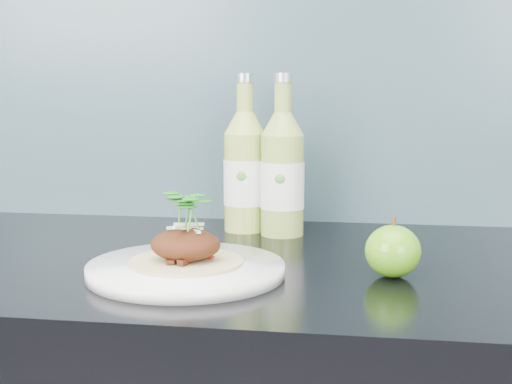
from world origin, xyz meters
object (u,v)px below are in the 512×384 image
at_px(green_apple, 393,251).
at_px(cider_bottle_left, 245,172).
at_px(dinner_plate, 186,269).
at_px(cider_bottle_right, 282,174).

height_order(green_apple, cider_bottle_left, cider_bottle_left).
bearing_deg(green_apple, dinner_plate, -172.11).
bearing_deg(dinner_plate, cider_bottle_right, 71.57).
relative_size(cider_bottle_left, cider_bottle_right, 1.00).
bearing_deg(cider_bottle_right, green_apple, -39.12).
distance_m(dinner_plate, green_apple, 0.26).
height_order(green_apple, cider_bottle_right, cider_bottle_right).
xyz_separation_m(green_apple, cider_bottle_left, (-0.23, 0.26, 0.06)).
bearing_deg(dinner_plate, cider_bottle_left, 85.25).
height_order(dinner_plate, cider_bottle_right, cider_bottle_right).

